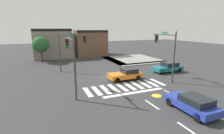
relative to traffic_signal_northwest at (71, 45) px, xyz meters
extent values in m
plane|color=#353538|center=(4.31, -5.00, -3.94)|extent=(120.00, 120.00, 0.00)
cube|color=silver|center=(-0.05, -9.50, -3.94)|extent=(0.51, 2.82, 0.01)
cube|color=silver|center=(0.92, -9.50, -3.94)|extent=(0.51, 2.82, 0.01)
cube|color=silver|center=(1.89, -9.50, -3.94)|extent=(0.51, 2.82, 0.01)
cube|color=silver|center=(2.86, -9.50, -3.94)|extent=(0.51, 2.82, 0.01)
cube|color=silver|center=(3.82, -9.50, -3.94)|extent=(0.51, 2.82, 0.01)
cube|color=silver|center=(4.79, -9.50, -3.94)|extent=(0.51, 2.82, 0.01)
cube|color=silver|center=(5.76, -9.50, -3.94)|extent=(0.51, 2.82, 0.01)
cube|color=silver|center=(6.73, -9.50, -3.94)|extent=(0.51, 2.82, 0.01)
cube|color=silver|center=(7.70, -9.50, -3.94)|extent=(0.51, 2.82, 0.01)
cube|color=silver|center=(8.66, -9.50, -3.94)|extent=(0.51, 2.82, 0.01)
cube|color=white|center=(4.31, -11.50, -3.94)|extent=(6.80, 0.50, 0.01)
cube|color=white|center=(4.31, -14.50, -3.94)|extent=(0.16, 2.00, 0.01)
cube|color=white|center=(4.31, -18.50, -3.94)|extent=(0.16, 2.00, 0.01)
cylinder|color=yellow|center=(5.88, -13.01, -3.94)|extent=(0.96, 0.96, 0.01)
cylinder|color=white|center=(5.67, -13.01, -3.94)|extent=(0.15, 0.15, 0.00)
cylinder|color=white|center=(6.10, -13.01, -3.94)|extent=(0.15, 0.15, 0.00)
cube|color=white|center=(5.88, -13.01, -3.94)|extent=(0.43, 0.04, 0.00)
cube|color=gray|center=(13.31, 0.20, -3.87)|extent=(10.00, 1.60, 0.15)
cube|color=gray|center=(9.11, 5.00, -3.87)|extent=(1.60, 10.00, 0.15)
cube|color=gray|center=(13.31, 5.00, -3.87)|extent=(10.00, 10.00, 0.15)
cube|color=gray|center=(-1.81, 13.50, -0.79)|extent=(7.76, 5.01, 6.31)
cube|color=black|center=(-1.81, 11.20, 2.11)|extent=(7.76, 0.50, 0.50)
cube|color=brown|center=(6.70, 13.86, -0.96)|extent=(7.03, 5.72, 5.96)
cube|color=black|center=(6.70, 11.20, 1.77)|extent=(7.03, 0.50, 0.50)
cylinder|color=#383A3D|center=(-1.66, 0.00, -1.12)|extent=(0.18, 0.18, 5.65)
cylinder|color=#383A3D|center=(0.62, 0.00, 1.37)|extent=(4.57, 0.12, 0.12)
cube|color=black|center=(2.06, 0.00, 0.79)|extent=(0.32, 0.32, 0.95)
sphere|color=#470A0A|center=(1.89, 0.00, 1.09)|extent=(0.22, 0.22, 0.22)
sphere|color=#4C330C|center=(1.89, 0.00, 0.79)|extent=(0.22, 0.22, 0.22)
sphere|color=#1ED833|center=(1.89, 0.00, 0.50)|extent=(0.22, 0.22, 0.22)
cube|color=#197233|center=(0.39, 0.00, 1.59)|extent=(1.10, 0.03, 0.24)
cylinder|color=#383A3D|center=(-1.49, -11.08, -0.97)|extent=(0.18, 0.18, 5.95)
cylinder|color=#383A3D|center=(-1.49, -8.52, 1.41)|extent=(0.12, 5.12, 0.12)
cube|color=black|center=(-1.49, -7.02, 0.83)|extent=(0.32, 0.32, 0.95)
sphere|color=#470A0A|center=(-1.49, -7.19, 1.13)|extent=(0.22, 0.22, 0.22)
sphere|color=#4C330C|center=(-1.49, -7.19, 0.83)|extent=(0.22, 0.22, 0.22)
sphere|color=#1ED833|center=(-1.49, -7.19, 0.54)|extent=(0.22, 0.22, 0.22)
cube|color=#197233|center=(-1.49, -8.77, 1.63)|extent=(0.03, 1.10, 0.24)
cylinder|color=#383A3D|center=(10.16, -10.35, -0.92)|extent=(0.18, 0.18, 6.05)
cylinder|color=#383A3D|center=(10.16, -8.20, 1.68)|extent=(0.12, 4.31, 0.12)
cube|color=black|center=(10.16, -6.85, 1.10)|extent=(0.32, 0.32, 0.95)
sphere|color=#470A0A|center=(10.16, -7.02, 1.40)|extent=(0.22, 0.22, 0.22)
sphere|color=#4C330C|center=(10.16, -7.02, 1.10)|extent=(0.22, 0.22, 0.22)
sphere|color=#1ED833|center=(10.16, -7.02, 0.81)|extent=(0.22, 0.22, 0.22)
cube|color=#197233|center=(10.16, -8.41, 1.90)|extent=(0.03, 1.10, 0.24)
cube|color=orange|center=(5.38, -7.20, -3.35)|extent=(4.19, 1.85, 0.58)
cube|color=black|center=(6.00, -7.20, -2.79)|extent=(1.81, 1.63, 0.55)
cylinder|color=black|center=(3.95, -8.02, -3.60)|extent=(0.68, 0.22, 0.68)
cylinder|color=black|center=(3.95, -6.38, -3.60)|extent=(0.68, 0.22, 0.68)
cylinder|color=black|center=(6.80, -8.02, -3.60)|extent=(0.68, 0.22, 0.68)
cylinder|color=black|center=(6.80, -6.38, -3.60)|extent=(0.68, 0.22, 0.68)
cube|color=#196B70|center=(13.03, -6.07, -3.37)|extent=(4.40, 1.89, 0.59)
cube|color=black|center=(13.42, -6.07, -2.78)|extent=(2.10, 1.66, 0.58)
cylinder|color=black|center=(11.53, -6.91, -3.63)|extent=(0.63, 0.22, 0.63)
cylinder|color=black|center=(11.53, -5.24, -3.63)|extent=(0.63, 0.22, 0.63)
cylinder|color=black|center=(14.52, -6.91, -3.63)|extent=(0.63, 0.22, 0.63)
cylinder|color=black|center=(14.52, -5.24, -3.63)|extent=(0.63, 0.22, 0.63)
cube|color=#23389E|center=(6.44, -16.60, -3.37)|extent=(1.91, 4.15, 0.56)
cube|color=black|center=(6.44, -17.03, -2.84)|extent=(1.68, 2.13, 0.51)
cylinder|color=black|center=(5.60, -15.19, -3.62)|extent=(0.22, 0.65, 0.65)
cylinder|color=black|center=(7.29, -15.19, -3.62)|extent=(0.22, 0.65, 0.65)
cylinder|color=black|center=(5.60, -18.01, -3.62)|extent=(0.22, 0.65, 0.65)
cylinder|color=black|center=(7.29, -18.01, -3.62)|extent=(0.22, 0.65, 0.65)
cylinder|color=#4C3823|center=(-4.19, 9.00, -2.54)|extent=(0.36, 0.36, 2.80)
sphere|color=#235628|center=(-4.19, 9.00, -0.54)|extent=(3.01, 3.01, 3.01)
camera|label=1|loc=(-4.00, -25.60, 2.46)|focal=27.19mm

